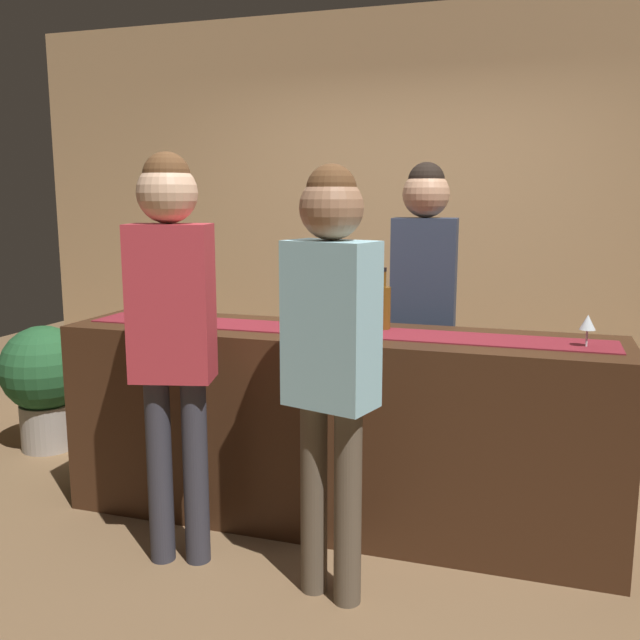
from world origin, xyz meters
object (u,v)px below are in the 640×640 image
(wine_bottle_amber, at_px, (383,307))
(customer_browsing, at_px, (172,314))
(wine_glass_near_customer, at_px, (136,300))
(wine_glass_mid_counter, at_px, (588,323))
(bartender, at_px, (424,288))
(customer_sipping, at_px, (331,338))
(potted_plant_tall, at_px, (45,378))
(wine_glass_far_end, at_px, (205,304))
(wine_bottle_green, at_px, (298,304))

(wine_bottle_amber, bearing_deg, customer_browsing, -137.74)
(wine_glass_near_customer, xyz_separation_m, wine_glass_mid_counter, (2.21, -0.02, 0.00))
(bartender, bearing_deg, customer_sipping, 80.01)
(wine_glass_mid_counter, relative_size, potted_plant_tall, 0.18)
(bartender, distance_m, customer_browsing, 1.46)
(wine_glass_far_end, bearing_deg, customer_browsing, -77.37)
(wine_glass_near_customer, distance_m, customer_browsing, 0.79)
(wine_glass_far_end, xyz_separation_m, bartender, (0.99, 0.63, 0.04))
(wine_bottle_green, xyz_separation_m, customer_browsing, (-0.34, -0.63, 0.04))
(customer_sipping, xyz_separation_m, customer_browsing, (-0.72, 0.07, 0.05))
(wine_glass_mid_counter, bearing_deg, potted_plant_tall, 171.96)
(wine_glass_mid_counter, distance_m, potted_plant_tall, 3.27)
(wine_glass_mid_counter, height_order, wine_glass_far_end, same)
(customer_browsing, bearing_deg, wine_bottle_green, 47.43)
(customer_sipping, height_order, customer_browsing, customer_browsing)
(customer_sipping, relative_size, potted_plant_tall, 2.15)
(wine_glass_far_end, height_order, potted_plant_tall, wine_glass_far_end)
(wine_glass_mid_counter, bearing_deg, wine_glass_near_customer, 179.45)
(wine_bottle_amber, distance_m, wine_glass_near_customer, 1.30)
(wine_glass_near_customer, xyz_separation_m, customer_browsing, (0.54, -0.57, 0.04))
(wine_glass_far_end, bearing_deg, wine_bottle_green, 11.04)
(wine_glass_mid_counter, bearing_deg, wine_bottle_green, 176.65)
(wine_bottle_amber, xyz_separation_m, bartender, (0.12, 0.48, 0.04))
(wine_glass_near_customer, height_order, wine_glass_far_end, same)
(wine_glass_mid_counter, height_order, bartender, bartender)
(wine_bottle_green, relative_size, wine_glass_far_end, 2.10)
(wine_glass_near_customer, distance_m, customer_sipping, 1.42)
(wine_glass_far_end, xyz_separation_m, customer_browsing, (0.12, -0.54, 0.04))
(wine_glass_mid_counter, distance_m, wine_glass_far_end, 1.79)
(wine_bottle_green, xyz_separation_m, potted_plant_tall, (-1.85, 0.37, -0.62))
(wine_bottle_amber, height_order, bartender, bartender)
(wine_bottle_green, distance_m, potted_plant_tall, 1.98)
(wine_bottle_green, distance_m, customer_browsing, 0.72)
(wine_glass_mid_counter, relative_size, wine_glass_far_end, 1.00)
(wine_bottle_green, distance_m, customer_sipping, 0.80)
(wine_bottle_green, height_order, wine_glass_far_end, wine_bottle_green)
(wine_bottle_green, bearing_deg, customer_browsing, -118.42)
(wine_glass_near_customer, xyz_separation_m, customer_sipping, (1.26, -0.64, -0.00))
(wine_glass_near_customer, relative_size, bartender, 0.08)
(bartender, distance_m, potted_plant_tall, 2.47)
(wine_bottle_amber, xyz_separation_m, wine_glass_far_end, (-0.88, -0.15, -0.01))
(customer_browsing, bearing_deg, wine_glass_mid_counter, 4.16)
(wine_bottle_amber, distance_m, potted_plant_tall, 2.37)
(bartender, bearing_deg, wine_bottle_amber, 73.35)
(wine_glass_mid_counter, relative_size, customer_sipping, 0.08)
(wine_bottle_amber, height_order, customer_browsing, customer_browsing)
(bartender, bearing_deg, wine_bottle_green, 42.24)
(wine_bottle_green, height_order, wine_bottle_amber, same)
(wine_bottle_green, height_order, bartender, bartender)
(wine_bottle_amber, distance_m, wine_glass_mid_counter, 0.93)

